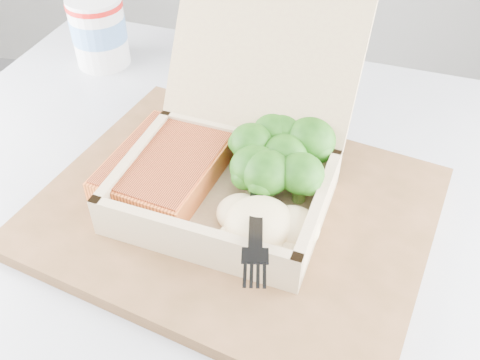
% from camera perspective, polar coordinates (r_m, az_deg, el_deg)
% --- Properties ---
extents(cafe_table, '(0.90, 0.90, 0.73)m').
position_cam_1_polar(cafe_table, '(0.68, -2.53, -17.09)').
color(cafe_table, black).
rests_on(cafe_table, floor).
extents(serving_tray, '(0.44, 0.39, 0.02)m').
position_cam_1_polar(serving_tray, '(0.54, -0.56, -3.20)').
color(serving_tray, brown).
rests_on(serving_tray, cafe_table).
extents(takeout_container, '(0.24, 0.27, 0.17)m').
position_cam_1_polar(takeout_container, '(0.53, -0.35, 3.33)').
color(takeout_container, tan).
rests_on(takeout_container, serving_tray).
extents(salmon_fillet, '(0.13, 0.15, 0.03)m').
position_cam_1_polar(salmon_fillet, '(0.55, -7.97, 1.36)').
color(salmon_fillet, orange).
rests_on(salmon_fillet, takeout_container).
extents(broccoli_pile, '(0.13, 0.13, 0.05)m').
position_cam_1_polar(broccoli_pile, '(0.54, 4.73, 2.17)').
color(broccoli_pile, '#2D7319').
rests_on(broccoli_pile, takeout_container).
extents(mashed_potatoes, '(0.10, 0.09, 0.04)m').
position_cam_1_polar(mashed_potatoes, '(0.48, 2.07, -4.61)').
color(mashed_potatoes, beige).
rests_on(mashed_potatoes, takeout_container).
extents(plastic_fork, '(0.04, 0.16, 0.02)m').
position_cam_1_polar(plastic_fork, '(0.49, 1.78, -1.58)').
color(plastic_fork, black).
rests_on(plastic_fork, mashed_potatoes).
extents(paper_cup, '(0.08, 0.08, 0.10)m').
position_cam_1_polar(paper_cup, '(0.79, -14.85, 15.28)').
color(paper_cup, silver).
rests_on(paper_cup, cafe_table).
extents(receipt, '(0.11, 0.14, 0.00)m').
position_cam_1_polar(receipt, '(0.69, 7.69, 7.15)').
color(receipt, white).
rests_on(receipt, cafe_table).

